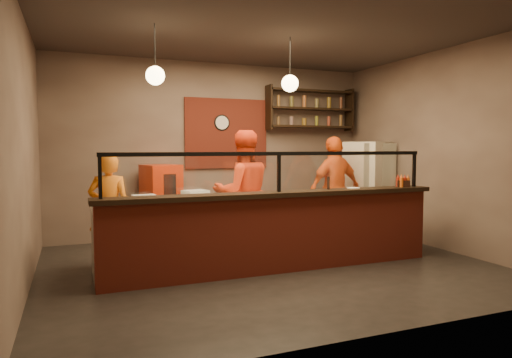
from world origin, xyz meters
name	(u,v)px	position (x,y,z in m)	size (l,w,h in m)	color
floor	(269,266)	(0.00, 0.00, 0.00)	(6.00, 6.00, 0.00)	black
ceiling	(270,31)	(0.00, 0.00, 3.20)	(6.00, 6.00, 0.00)	#372E2A
wall_back	(216,150)	(0.00, 2.50, 1.60)	(6.00, 6.00, 0.00)	#786458
wall_left	(24,151)	(-3.00, 0.00, 1.60)	(5.00, 5.00, 0.00)	#786458
wall_right	(440,150)	(3.00, 0.00, 1.60)	(5.00, 5.00, 0.00)	#786458
wall_front	(387,152)	(0.00, -2.50, 1.60)	(6.00, 6.00, 0.00)	#786458
brick_patch	(227,134)	(0.20, 2.47, 1.90)	(1.60, 0.04, 1.30)	maroon
service_counter	(279,234)	(0.00, -0.30, 0.50)	(4.60, 0.25, 1.00)	maroon
counter_ledge	(279,194)	(0.00, -0.30, 1.03)	(4.70, 0.37, 0.06)	black
worktop_cabinet	(264,233)	(0.00, 0.20, 0.42)	(4.60, 0.75, 0.85)	gray
worktop	(264,202)	(0.00, 0.20, 0.88)	(4.60, 0.75, 0.05)	white
sneeze_guard	(279,168)	(0.00, -0.30, 1.37)	(4.50, 0.05, 0.52)	white
wall_shelving	(311,109)	(1.90, 2.32, 2.40)	(1.84, 0.28, 0.85)	black
wall_clock	(222,123)	(0.10, 2.46, 2.10)	(0.30, 0.30, 0.04)	black
pendant_left	(155,75)	(-1.50, 0.20, 2.55)	(0.24, 0.24, 0.77)	black
pendant_right	(290,83)	(0.40, 0.20, 2.55)	(0.24, 0.24, 0.77)	black
cook_left	(109,210)	(-2.05, 0.80, 0.79)	(0.57, 0.38, 1.57)	#D16713
cook_mid	(243,193)	(-0.10, 0.80, 0.95)	(0.92, 0.72, 1.90)	red
cook_right	(335,189)	(1.74, 1.13, 0.92)	(1.07, 0.45, 1.83)	#EE5916
fridge	(368,189)	(2.60, 1.36, 0.87)	(0.73, 0.68, 1.74)	beige
red_cooler	(161,204)	(-1.10, 2.15, 0.67)	(0.58, 0.53, 1.34)	red
pizza_dough	(303,198)	(0.61, 0.17, 0.91)	(0.55, 0.55, 0.01)	beige
prep_tub_a	(144,201)	(-1.67, 0.13, 0.97)	(0.28, 0.23, 0.14)	white
prep_tub_b	(195,196)	(-0.96, 0.35, 0.98)	(0.31, 0.25, 0.16)	silver
prep_tub_c	(106,204)	(-2.15, -0.03, 0.97)	(0.27, 0.21, 0.13)	silver
rolling_pin	(190,199)	(-1.03, 0.37, 0.93)	(0.06, 0.06, 0.36)	yellow
condiment_caddy	(403,183)	(2.02, -0.30, 1.11)	(0.18, 0.14, 0.10)	black
pepper_mill	(328,183)	(0.78, -0.24, 1.15)	(0.04, 0.04, 0.18)	black
small_plate	(353,188)	(1.18, -0.26, 1.07)	(0.18, 0.18, 0.01)	silver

